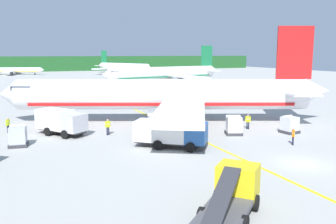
{
  "coord_description": "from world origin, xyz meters",
  "views": [
    {
      "loc": [
        -20.31,
        -20.47,
        8.58
      ],
      "look_at": [
        -4.86,
        15.37,
        2.12
      ],
      "focal_mm": 38.01,
      "sensor_mm": 36.0,
      "label": 1
    }
  ],
  "objects_px": {
    "airliner_foreground": "(166,95)",
    "service_truck_catering": "(171,132)",
    "airliner_far_taxiway": "(123,67)",
    "cargo_container_far": "(234,125)",
    "cargo_container_near": "(289,125)",
    "service_truck_fuel": "(233,192)",
    "cargo_container_mid": "(18,136)",
    "airliner_distant": "(15,70)",
    "crew_loader_right": "(8,124)",
    "airliner_mid_apron": "(166,73)",
    "crew_loader_left": "(108,126)",
    "service_truck_baggage": "(61,121)",
    "crew_supervisor": "(248,121)",
    "crew_marshaller": "(293,135)"
  },
  "relations": [
    {
      "from": "cargo_container_mid",
      "to": "crew_loader_right",
      "type": "bearing_deg",
      "value": 97.97
    },
    {
      "from": "crew_loader_left",
      "to": "crew_loader_right",
      "type": "height_order",
      "value": "crew_loader_left"
    },
    {
      "from": "service_truck_baggage",
      "to": "service_truck_catering",
      "type": "height_order",
      "value": "service_truck_baggage"
    },
    {
      "from": "airliner_mid_apron",
      "to": "cargo_container_mid",
      "type": "xyz_separation_m",
      "value": [
        -38.82,
        -56.18,
        -2.13
      ]
    },
    {
      "from": "airliner_far_taxiway",
      "to": "cargo_container_near",
      "type": "height_order",
      "value": "airliner_far_taxiway"
    },
    {
      "from": "airliner_mid_apron",
      "to": "crew_loader_left",
      "type": "xyz_separation_m",
      "value": [
        -30.02,
        -54.92,
        -2.07
      ]
    },
    {
      "from": "airliner_mid_apron",
      "to": "cargo_container_near",
      "type": "height_order",
      "value": "airliner_mid_apron"
    },
    {
      "from": "airliner_far_taxiway",
      "to": "cargo_container_mid",
      "type": "height_order",
      "value": "airliner_far_taxiway"
    },
    {
      "from": "service_truck_fuel",
      "to": "service_truck_catering",
      "type": "relative_size",
      "value": 0.92
    },
    {
      "from": "airliner_distant",
      "to": "airliner_mid_apron",
      "type": "bearing_deg",
      "value": -59.39
    },
    {
      "from": "service_truck_fuel",
      "to": "crew_loader_left",
      "type": "height_order",
      "value": "service_truck_fuel"
    },
    {
      "from": "service_truck_catering",
      "to": "cargo_container_far",
      "type": "xyz_separation_m",
      "value": [
        8.32,
        2.25,
        -0.46
      ]
    },
    {
      "from": "crew_loader_left",
      "to": "service_truck_baggage",
      "type": "bearing_deg",
      "value": 155.62
    },
    {
      "from": "airliner_foreground",
      "to": "airliner_mid_apron",
      "type": "height_order",
      "value": "airliner_foreground"
    },
    {
      "from": "airliner_distant",
      "to": "service_truck_fuel",
      "type": "relative_size",
      "value": 3.73
    },
    {
      "from": "airliner_mid_apron",
      "to": "service_truck_fuel",
      "type": "relative_size",
      "value": 6.31
    },
    {
      "from": "airliner_mid_apron",
      "to": "crew_supervisor",
      "type": "distance_m",
      "value": 60.18
    },
    {
      "from": "airliner_mid_apron",
      "to": "service_truck_baggage",
      "type": "height_order",
      "value": "airliner_mid_apron"
    },
    {
      "from": "airliner_mid_apron",
      "to": "airliner_distant",
      "type": "distance_m",
      "value": 75.73
    },
    {
      "from": "cargo_container_near",
      "to": "cargo_container_far",
      "type": "bearing_deg",
      "value": 163.62
    },
    {
      "from": "crew_marshaller",
      "to": "service_truck_baggage",
      "type": "bearing_deg",
      "value": 146.27
    },
    {
      "from": "service_truck_fuel",
      "to": "service_truck_catering",
      "type": "xyz_separation_m",
      "value": [
        2.36,
        13.72,
        0.26
      ]
    },
    {
      "from": "service_truck_fuel",
      "to": "cargo_container_mid",
      "type": "height_order",
      "value": "service_truck_fuel"
    },
    {
      "from": "airliner_far_taxiway",
      "to": "crew_loader_right",
      "type": "relative_size",
      "value": 19.81
    },
    {
      "from": "airliner_foreground",
      "to": "airliner_far_taxiway",
      "type": "distance_m",
      "value": 110.26
    },
    {
      "from": "cargo_container_mid",
      "to": "service_truck_baggage",
      "type": "bearing_deg",
      "value": 37.91
    },
    {
      "from": "airliner_foreground",
      "to": "service_truck_fuel",
      "type": "relative_size",
      "value": 6.62
    },
    {
      "from": "airliner_mid_apron",
      "to": "crew_supervisor",
      "type": "relative_size",
      "value": 22.22
    },
    {
      "from": "crew_loader_left",
      "to": "service_truck_catering",
      "type": "bearing_deg",
      "value": -60.83
    },
    {
      "from": "cargo_container_near",
      "to": "cargo_container_mid",
      "type": "height_order",
      "value": "cargo_container_mid"
    },
    {
      "from": "airliner_foreground",
      "to": "service_truck_fuel",
      "type": "distance_m",
      "value": 26.54
    },
    {
      "from": "airliner_mid_apron",
      "to": "service_truck_baggage",
      "type": "relative_size",
      "value": 6.41
    },
    {
      "from": "cargo_container_far",
      "to": "crew_supervisor",
      "type": "bearing_deg",
      "value": 28.53
    },
    {
      "from": "airliner_mid_apron",
      "to": "service_truck_fuel",
      "type": "distance_m",
      "value": 81.08
    },
    {
      "from": "cargo_container_near",
      "to": "crew_loader_right",
      "type": "relative_size",
      "value": 1.16
    },
    {
      "from": "airliner_distant",
      "to": "crew_loader_right",
      "type": "height_order",
      "value": "airliner_distant"
    },
    {
      "from": "airliner_far_taxiway",
      "to": "cargo_container_far",
      "type": "height_order",
      "value": "airliner_far_taxiway"
    },
    {
      "from": "airliner_mid_apron",
      "to": "crew_loader_left",
      "type": "height_order",
      "value": "airliner_mid_apron"
    },
    {
      "from": "cargo_container_far",
      "to": "cargo_container_near",
      "type": "bearing_deg",
      "value": -16.38
    },
    {
      "from": "airliner_far_taxiway",
      "to": "service_truck_baggage",
      "type": "distance_m",
      "value": 116.32
    },
    {
      "from": "cargo_container_mid",
      "to": "crew_supervisor",
      "type": "relative_size",
      "value": 1.18
    },
    {
      "from": "service_truck_fuel",
      "to": "airliner_foreground",
      "type": "bearing_deg",
      "value": 74.84
    },
    {
      "from": "cargo_container_near",
      "to": "crew_loader_left",
      "type": "relative_size",
      "value": 1.12
    },
    {
      "from": "cargo_container_far",
      "to": "airliner_distant",
      "type": "bearing_deg",
      "value": 99.49
    },
    {
      "from": "cargo_container_mid",
      "to": "cargo_container_far",
      "type": "relative_size",
      "value": 0.92
    },
    {
      "from": "airliner_foreground",
      "to": "service_truck_catering",
      "type": "xyz_separation_m",
      "value": [
        -4.55,
        -11.8,
        -1.95
      ]
    },
    {
      "from": "cargo_container_mid",
      "to": "crew_marshaller",
      "type": "bearing_deg",
      "value": -22.27
    },
    {
      "from": "service_truck_fuel",
      "to": "airliner_distant",
      "type": "bearing_deg",
      "value": 94.15
    },
    {
      "from": "airliner_foreground",
      "to": "cargo_container_mid",
      "type": "xyz_separation_m",
      "value": [
        -17.43,
        -5.76,
        -2.44
      ]
    },
    {
      "from": "airliner_distant",
      "to": "cargo_container_far",
      "type": "xyz_separation_m",
      "value": [
        20.93,
        -125.16,
        -0.89
      ]
    }
  ]
}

